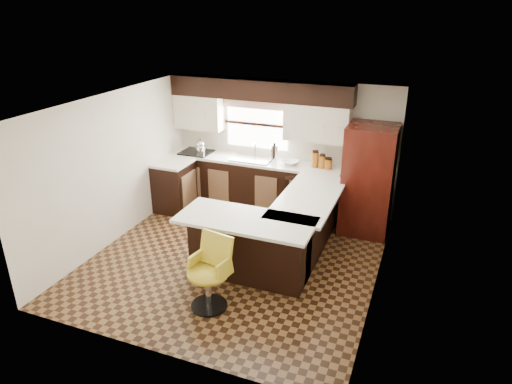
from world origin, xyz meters
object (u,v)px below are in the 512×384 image
at_px(bar_chair, 208,275).
at_px(peninsula_return, 250,248).
at_px(peninsula_long, 304,225).
at_px(refrigerator, 368,180).

bearing_deg(bar_chair, peninsula_return, 86.67).
relative_size(peninsula_long, peninsula_return, 1.18).
bearing_deg(refrigerator, bar_chair, -117.65).
xyz_separation_m(peninsula_long, bar_chair, (-0.74, -1.86, 0.04)).
height_order(peninsula_long, refrigerator, refrigerator).
height_order(peninsula_return, refrigerator, refrigerator).
distance_m(peninsula_long, peninsula_return, 1.11).
relative_size(refrigerator, bar_chair, 1.91).
height_order(refrigerator, bar_chair, refrigerator).
height_order(peninsula_return, bar_chair, bar_chair).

